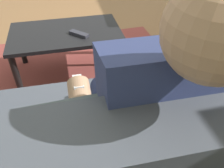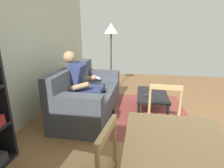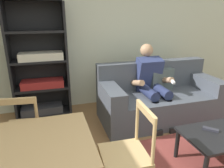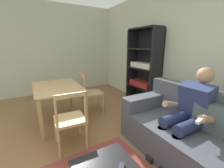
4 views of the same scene
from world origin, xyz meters
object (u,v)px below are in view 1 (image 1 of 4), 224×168
Objects in this scene: coffee_table at (66,37)px; tv_remote at (79,34)px; dining_chair_facing_couch at (192,12)px; couch at (114,161)px; person_lounging at (149,118)px.

tv_remote reaches higher than coffee_table.
dining_chair_facing_couch reaches higher than tv_remote.
dining_chair_facing_couch is (-1.08, -0.16, 0.02)m from tv_remote.
dining_chair_facing_couch is (-1.06, -1.31, 0.10)m from couch.
couch is 2.09× the size of coffee_table.
coffee_table is 1.04× the size of dining_chair_facing_couch.
dining_chair_facing_couch is at bearing -176.41° from coffee_table.
person_lounging is at bearing 52.53° from tv_remote.
person_lounging reaches higher than tv_remote.
couch reaches higher than dining_chair_facing_couch.
tv_remote is (-0.11, 0.09, 0.07)m from coffee_table.
dining_chair_facing_couch is at bearing -128.80° from couch.
dining_chair_facing_couch is at bearing -124.62° from person_lounging.
person_lounging is 1.31× the size of coffee_table.
person_lounging is at bearing 167.68° from couch.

